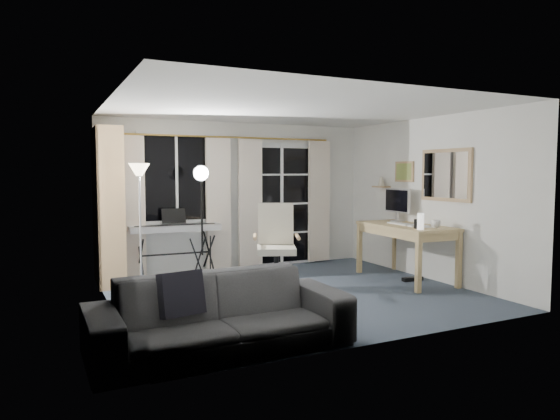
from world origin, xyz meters
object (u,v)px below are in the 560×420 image
object	(u,v)px
office_chair	(276,238)
studio_light	(201,187)
bookshelf	(105,210)
desk	(406,232)
torchiere_lamp	(140,189)
keyboard_piano	(175,229)
mug	(436,223)
monitor	(397,202)
sofa	(221,301)

from	to	relation	value
office_chair	studio_light	bearing A→B (deg)	159.05
bookshelf	desk	xyz separation A→B (m)	(4.01, -1.66, -0.33)
torchiere_lamp	keyboard_piano	world-z (taller)	torchiere_lamp
keyboard_piano	mug	distance (m)	3.78
mug	monitor	bearing A→B (deg)	84.22
sofa	office_chair	bearing A→B (deg)	52.51
desk	office_chair	bearing A→B (deg)	172.18
keyboard_piano	studio_light	bearing A→B (deg)	-58.76
studio_light	sofa	bearing A→B (deg)	-84.12
keyboard_piano	desk	size ratio (longest dim) A/B	0.87
bookshelf	mug	bearing A→B (deg)	-26.30
keyboard_piano	office_chair	size ratio (longest dim) A/B	1.16
studio_light	monitor	world-z (taller)	studio_light
monitor	mug	world-z (taller)	monitor
mug	studio_light	bearing A→B (deg)	150.12
monitor	bookshelf	bearing A→B (deg)	166.50
keyboard_piano	office_chair	bearing A→B (deg)	-47.30
monitor	sofa	world-z (taller)	monitor
bookshelf	monitor	xyz separation A→B (m)	(4.21, -1.21, 0.08)
torchiere_lamp	monitor	bearing A→B (deg)	-7.04
keyboard_piano	desk	world-z (taller)	keyboard_piano
torchiere_lamp	monitor	size ratio (longest dim) A/B	2.88
bookshelf	torchiere_lamp	world-z (taller)	bookshelf
torchiere_lamp	monitor	xyz separation A→B (m)	(3.85, -0.48, -0.24)
bookshelf	keyboard_piano	bearing A→B (deg)	-0.73
mug	sofa	xyz separation A→B (m)	(-3.52, -1.12, -0.44)
torchiere_lamp	office_chair	distance (m)	1.93
bookshelf	studio_light	distance (m)	1.40
office_chair	desk	size ratio (longest dim) A/B	0.75
keyboard_piano	mug	world-z (taller)	keyboard_piano
office_chair	monitor	bearing A→B (deg)	25.54
torchiere_lamp	desk	world-z (taller)	torchiere_lamp
keyboard_piano	monitor	world-z (taller)	monitor
keyboard_piano	desk	bearing A→B (deg)	-25.94
studio_light	office_chair	world-z (taller)	studio_light
monitor	mug	bearing A→B (deg)	-93.17
studio_light	monitor	distance (m)	3.04
desk	mug	size ratio (longest dim) A/B	11.63
keyboard_piano	sofa	bearing A→B (deg)	-94.58
desk	mug	bearing A→B (deg)	-76.09
keyboard_piano	monitor	size ratio (longest dim) A/B	2.29
mug	bookshelf	bearing A→B (deg)	152.23
office_chair	mug	xyz separation A→B (m)	(2.05, -0.86, 0.20)
sofa	mug	bearing A→B (deg)	16.84
bookshelf	monitor	bearing A→B (deg)	-14.63
torchiere_lamp	monitor	world-z (taller)	torchiere_lamp
studio_light	mug	bearing A→B (deg)	-10.51
sofa	studio_light	bearing A→B (deg)	75.70
studio_light	office_chair	size ratio (longest dim) A/B	1.48
desk	torchiere_lamp	bearing A→B (deg)	168.40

